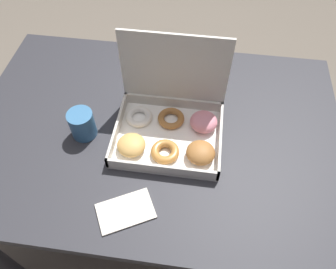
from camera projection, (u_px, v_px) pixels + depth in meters
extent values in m
plane|color=#6B6054|center=(159.00, 217.00, 1.63)|extent=(8.00, 8.00, 0.00)
cube|color=#2D2D33|center=(155.00, 131.00, 1.07)|extent=(1.20, 0.83, 0.03)
cylinder|color=#2D2D33|center=(59.00, 105.00, 1.62)|extent=(0.06, 0.06, 0.69)
cylinder|color=#2D2D33|center=(286.00, 129.00, 1.53)|extent=(0.06, 0.06, 0.69)
cube|color=white|center=(168.00, 138.00, 1.03)|extent=(0.33, 0.27, 0.01)
cube|color=beige|center=(162.00, 169.00, 0.93)|extent=(0.33, 0.01, 0.04)
cube|color=beige|center=(173.00, 102.00, 1.09)|extent=(0.33, 0.01, 0.04)
cube|color=beige|center=(117.00, 128.00, 1.02)|extent=(0.01, 0.27, 0.04)
cube|color=beige|center=(220.00, 139.00, 1.00)|extent=(0.01, 0.27, 0.04)
cube|color=beige|center=(174.00, 68.00, 0.98)|extent=(0.33, 0.01, 0.25)
ellipsoid|color=tan|center=(131.00, 145.00, 0.98)|extent=(0.09, 0.09, 0.04)
torus|color=#B77A38|center=(165.00, 152.00, 0.98)|extent=(0.09, 0.09, 0.03)
ellipsoid|color=#9E6633|center=(201.00, 153.00, 0.96)|extent=(0.09, 0.09, 0.05)
torus|color=white|center=(139.00, 117.00, 1.06)|extent=(0.09, 0.09, 0.02)
torus|color=#9E6633|center=(171.00, 118.00, 1.06)|extent=(0.09, 0.09, 0.02)
ellipsoid|color=pink|center=(204.00, 122.00, 1.03)|extent=(0.09, 0.09, 0.05)
cylinder|color=teal|center=(82.00, 124.00, 1.01)|extent=(0.08, 0.08, 0.09)
cylinder|color=black|center=(79.00, 115.00, 0.97)|extent=(0.06, 0.06, 0.01)
cube|color=silver|center=(126.00, 211.00, 0.88)|extent=(0.18, 0.15, 0.01)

